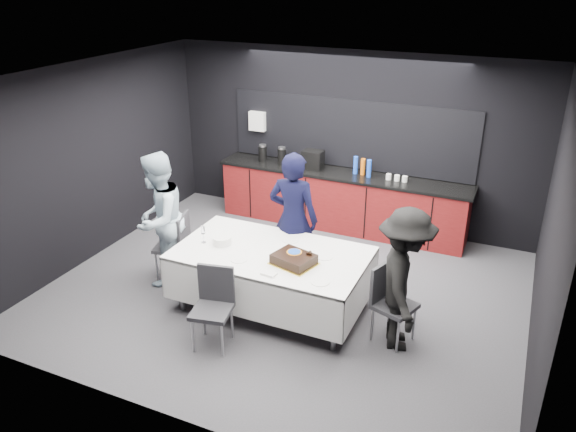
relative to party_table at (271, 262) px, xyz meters
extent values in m
plane|color=#434348|center=(0.00, 0.40, -0.64)|extent=(6.00, 6.00, 0.00)
cube|color=white|center=(0.00, 0.40, 2.16)|extent=(6.00, 5.00, 0.04)
cube|color=black|center=(0.00, 2.90, 0.76)|extent=(6.00, 0.04, 2.80)
cube|color=black|center=(0.00, -2.10, 0.76)|extent=(6.00, 0.04, 2.80)
cube|color=black|center=(-3.00, 0.40, 0.76)|extent=(0.04, 5.00, 2.80)
cube|color=black|center=(3.00, 0.40, 0.76)|extent=(0.04, 5.00, 2.80)
cube|color=#5C0E0F|center=(0.00, 2.60, -0.19)|extent=(4.00, 0.60, 0.90)
cube|color=black|center=(0.00, 2.60, 0.28)|extent=(4.10, 0.64, 0.04)
cube|color=black|center=(0.00, 2.88, 0.86)|extent=(4.00, 0.03, 1.10)
cube|color=white|center=(-1.60, 2.83, 0.91)|extent=(0.28, 0.12, 0.32)
cylinder|color=black|center=(-1.40, 2.60, 0.43)|extent=(0.14, 0.14, 0.26)
cylinder|color=black|center=(-1.05, 2.60, 0.43)|extent=(0.14, 0.14, 0.26)
cube|color=black|center=(-0.50, 2.60, 0.45)|extent=(0.32, 0.24, 0.30)
cylinder|color=blue|center=(0.20, 2.65, 0.44)|extent=(0.07, 0.07, 0.28)
cylinder|color=orange|center=(0.32, 2.65, 0.43)|extent=(0.07, 0.07, 0.26)
cylinder|color=blue|center=(0.44, 2.58, 0.44)|extent=(0.07, 0.07, 0.28)
cylinder|color=white|center=(0.75, 2.60, 0.34)|extent=(0.08, 0.08, 0.09)
cylinder|color=white|center=(0.88, 2.60, 0.34)|extent=(0.08, 0.08, 0.09)
cylinder|color=white|center=(1.00, 2.60, 0.34)|extent=(0.08, 0.08, 0.09)
cylinder|color=#99999E|center=(-1.40, 2.60, 0.57)|extent=(0.12, 0.12, 0.03)
cylinder|color=#99999E|center=(-1.05, 2.60, 0.57)|extent=(0.12, 0.12, 0.03)
cylinder|color=#99999E|center=(-1.00, -0.50, -0.27)|extent=(0.06, 0.06, 0.75)
cylinder|color=#99999E|center=(-1.00, 0.50, -0.27)|extent=(0.06, 0.06, 0.75)
cylinder|color=#99999E|center=(1.00, -0.50, -0.27)|extent=(0.06, 0.06, 0.75)
cylinder|color=#99999E|center=(1.00, 0.50, -0.27)|extent=(0.06, 0.06, 0.75)
cube|color=silver|center=(0.00, 0.00, 0.12)|extent=(2.32, 1.32, 0.04)
cube|color=silver|center=(0.00, -0.65, -0.15)|extent=(2.32, 0.02, 0.55)
cube|color=silver|center=(0.00, 0.65, -0.15)|extent=(2.32, 0.02, 0.55)
cube|color=silver|center=(-1.15, 0.00, -0.15)|extent=(0.02, 1.32, 0.55)
cube|color=silver|center=(1.15, 0.00, -0.15)|extent=(0.02, 1.32, 0.55)
cube|color=yellow|center=(0.37, -0.16, 0.14)|extent=(0.57, 0.50, 0.01)
cube|color=black|center=(0.37, -0.16, 0.20)|extent=(0.52, 0.46, 0.10)
cube|color=black|center=(0.37, -0.16, 0.25)|extent=(0.52, 0.46, 0.01)
cylinder|color=orange|center=(0.35, -0.10, 0.26)|extent=(0.18, 0.18, 0.00)
cylinder|color=#1847B6|center=(0.35, -0.10, 0.27)|extent=(0.15, 0.15, 0.01)
sphere|color=black|center=(0.55, -0.04, 0.28)|extent=(0.04, 0.04, 0.04)
sphere|color=black|center=(0.57, -0.08, 0.28)|extent=(0.04, 0.04, 0.04)
sphere|color=black|center=(0.53, -0.08, 0.28)|extent=(0.04, 0.04, 0.04)
cylinder|color=white|center=(-0.65, -0.06, 0.19)|extent=(0.23, 0.23, 0.10)
cylinder|color=white|center=(-0.26, -0.34, 0.14)|extent=(0.19, 0.19, 0.01)
cylinder|color=white|center=(0.64, 0.14, 0.14)|extent=(0.19, 0.19, 0.01)
cylinder|color=white|center=(0.79, -0.42, 0.14)|extent=(0.22, 0.22, 0.01)
cylinder|color=white|center=(0.09, 0.37, 0.14)|extent=(0.20, 0.20, 0.01)
cube|color=white|center=(0.21, -0.51, 0.15)|extent=(0.18, 0.12, 0.03)
cylinder|color=white|center=(-0.88, -0.12, 0.14)|extent=(0.06, 0.06, 0.00)
cylinder|color=white|center=(-0.88, -0.12, 0.20)|extent=(0.01, 0.01, 0.12)
cylinder|color=white|center=(-0.88, -0.12, 0.31)|extent=(0.05, 0.05, 0.10)
cube|color=#2A2A2E|center=(-1.58, 0.15, -0.19)|extent=(0.51, 0.51, 0.05)
cube|color=#2A2A2E|center=(-1.39, 0.20, 0.06)|extent=(0.14, 0.42, 0.45)
cylinder|color=#99999E|center=(-1.78, 0.27, -0.42)|extent=(0.03, 0.03, 0.44)
cylinder|color=#99999E|center=(-1.70, -0.06, -0.42)|extent=(0.03, 0.03, 0.44)
cylinder|color=#99999E|center=(-1.46, 0.35, -0.42)|extent=(0.03, 0.03, 0.44)
cylinder|color=#99999E|center=(-1.37, 0.03, -0.42)|extent=(0.03, 0.03, 0.44)
cube|color=#2A2A2E|center=(1.56, -0.05, -0.19)|extent=(0.53, 0.53, 0.05)
cube|color=#2A2A2E|center=(1.38, 0.01, 0.06)|extent=(0.17, 0.41, 0.45)
cylinder|color=#99999E|center=(1.67, -0.27, -0.42)|extent=(0.03, 0.03, 0.44)
cylinder|color=#99999E|center=(1.78, 0.06, -0.42)|extent=(0.03, 0.03, 0.44)
cylinder|color=#99999E|center=(1.34, -0.16, -0.42)|extent=(0.03, 0.03, 0.44)
cylinder|color=#99999E|center=(1.45, 0.17, -0.42)|extent=(0.03, 0.03, 0.44)
cube|color=#2A2A2E|center=(-0.27, -0.98, -0.19)|extent=(0.49, 0.49, 0.05)
cube|color=#2A2A2E|center=(-0.30, -0.79, 0.06)|extent=(0.42, 0.12, 0.45)
cylinder|color=#99999E|center=(-0.40, -1.17, -0.42)|extent=(0.03, 0.03, 0.44)
cylinder|color=#99999E|center=(-0.07, -1.11, -0.42)|extent=(0.03, 0.03, 0.44)
cylinder|color=#99999E|center=(-0.47, -0.84, -0.42)|extent=(0.03, 0.03, 0.44)
cylinder|color=#99999E|center=(-0.13, -0.78, -0.42)|extent=(0.03, 0.03, 0.44)
imported|color=black|center=(-0.02, 0.71, 0.27)|extent=(0.69, 0.47, 1.83)
imported|color=#A3BCCD|center=(-1.64, 0.02, 0.26)|extent=(0.79, 0.96, 1.80)
imported|color=black|center=(1.64, -0.09, 0.19)|extent=(0.91, 1.21, 1.66)
camera|label=1|loc=(2.64, -5.40, 3.31)|focal=35.00mm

